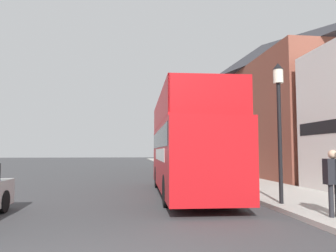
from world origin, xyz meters
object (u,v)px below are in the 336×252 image
Objects in this scene: lamp_post_second at (221,126)px; lamp_post_third at (194,133)px; pedestrian_second at (333,176)px; tour_bus at (188,151)px; parked_car_ahead_of_bus at (178,169)px; lamp_post_nearest at (279,105)px.

lamp_post_second is 0.99× the size of lamp_post_third.
pedestrian_second is at bearing -88.95° from lamp_post_second.
tour_bus is at bearing -103.17° from lamp_post_third.
pedestrian_second is (1.87, -13.98, 0.52)m from parked_car_ahead_of_bus.
lamp_post_second is at bearing 88.78° from lamp_post_nearest.
tour_bus is 11.25m from lamp_post_third.
lamp_post_second is (0.15, 7.15, -0.14)m from lamp_post_nearest.
lamp_post_nearest reaches higher than parked_car_ahead_of_bus.
tour_bus is 8.43m from parked_car_ahead_of_bus.
lamp_post_second is at bearing 91.05° from pedestrian_second.
lamp_post_nearest reaches higher than pedestrian_second.
parked_car_ahead_of_bus is at bearing 97.51° from lamp_post_nearest.
parked_car_ahead_of_bus is 3.99m from lamp_post_third.
parked_car_ahead_of_bus is at bearing 97.62° from pedestrian_second.
parked_car_ahead_of_bus is 1.00× the size of lamp_post_nearest.
lamp_post_second is (2.55, 3.72, 1.34)m from tour_bus.
lamp_post_second is (-0.17, 9.40, 2.00)m from pedestrian_second.
pedestrian_second is 16.68m from lamp_post_third.
lamp_post_nearest is at bearing -91.22° from lamp_post_second.
tour_bus is 4.70m from lamp_post_second.
parked_car_ahead_of_bus is 1.04× the size of lamp_post_third.
parked_car_ahead_of_bus is at bearing 110.34° from lamp_post_second.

